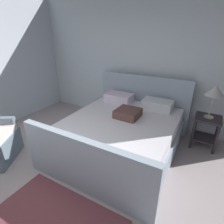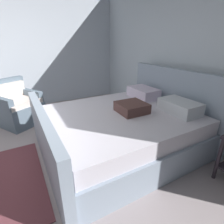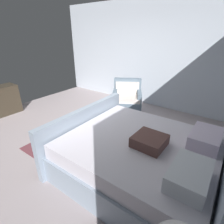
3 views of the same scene
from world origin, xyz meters
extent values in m
cube|color=#A7999B|center=(0.00, 0.00, -0.01)|extent=(5.07, 5.61, 0.02)
cube|color=silver|center=(0.00, 2.86, 1.43)|extent=(5.19, 0.12, 2.86)
cube|color=#96A5B7|center=(0.26, 1.53, 0.20)|extent=(1.89, 2.09, 0.40)
cube|color=#96A5B7|center=(0.24, 2.60, 0.59)|extent=(1.98, 0.13, 1.17)
cube|color=#96A5B7|center=(0.27, 0.45, 0.42)|extent=(1.98, 0.13, 0.84)
cube|color=silver|center=(0.26, 1.53, 0.51)|extent=(1.81, 2.02, 0.22)
cube|color=silver|center=(-0.17, 2.27, 0.71)|extent=(0.57, 0.37, 0.18)
cube|color=silver|center=(0.66, 2.28, 0.71)|extent=(0.57, 0.37, 0.18)
cube|color=brown|center=(0.31, 1.68, 0.69)|extent=(0.40, 0.40, 0.14)
cube|color=#2A2229|center=(1.56, 2.43, 0.58)|extent=(0.44, 0.44, 0.04)
cube|color=#2A2229|center=(1.56, 2.43, 0.18)|extent=(0.40, 0.40, 0.02)
cylinder|color=#2A2229|center=(1.37, 2.24, 0.28)|extent=(0.04, 0.04, 0.56)
cylinder|color=#2A2229|center=(1.75, 2.24, 0.28)|extent=(0.04, 0.04, 0.56)
cylinder|color=#2A2229|center=(1.37, 2.62, 0.28)|extent=(0.04, 0.04, 0.56)
cylinder|color=#2A2229|center=(1.75, 2.62, 0.28)|extent=(0.04, 0.04, 0.56)
cylinder|color=#B7B293|center=(1.56, 2.43, 0.61)|extent=(0.16, 0.16, 0.02)
cylinder|color=#B7B293|center=(1.56, 2.43, 0.82)|extent=(0.02, 0.02, 0.39)
cone|color=silver|center=(1.56, 2.43, 1.10)|extent=(0.31, 0.31, 0.18)
camera|label=1|loc=(1.49, -0.91, 2.00)|focal=28.46mm
camera|label=2|loc=(2.28, 0.29, 1.61)|focal=28.00mm
camera|label=3|loc=(2.19, 2.45, 2.00)|focal=28.16mm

